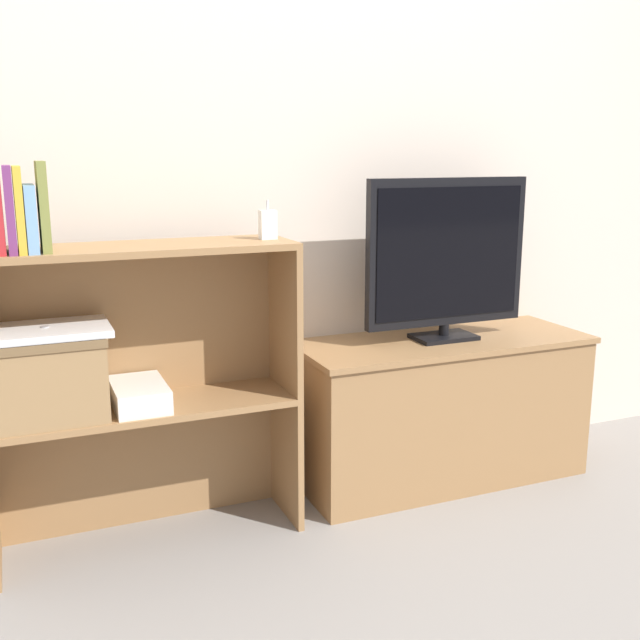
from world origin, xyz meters
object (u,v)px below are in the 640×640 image
Objects in this scene: tv_stand at (441,408)px; magazine_stack at (139,395)px; book_olive at (43,207)px; baby_monitor at (268,224)px; tv at (447,256)px; book_mustard at (19,210)px; storage_basket_left at (48,373)px; laptop at (45,331)px; book_skyblue at (31,218)px; book_plum at (10,210)px.

tv_stand reaches higher than magazine_stack.
book_olive is 0.64m from baby_monitor.
book_olive is 0.60m from magazine_stack.
baby_monitor is (-0.67, -0.05, 0.14)m from tv.
tv_stand is at bearing 3.81° from book_mustard.
tv_stand is at bearing 3.37° from magazine_stack.
laptop is (0.00, 0.00, 0.12)m from storage_basket_left.
book_mustard is 0.62m from magazine_stack.
baby_monitor is at bearing 3.07° from book_mustard.
book_mustard reaches higher than magazine_stack.
baby_monitor is at bearing -175.42° from tv_stand.
storage_basket_left is at bearing 60.50° from book_skyblue.
book_mustard is (-1.37, -0.09, 0.77)m from tv_stand.
storage_basket_left is (-0.02, 0.02, -0.46)m from book_olive.
book_mustard is at bearing -176.19° from tv_stand.
laptop is at bearing -178.84° from magazine_stack.
book_olive is (-1.31, -0.09, 0.77)m from tv_stand.
book_olive is 2.01× the size of baby_monitor.
laptop reaches higher than storage_basket_left.
laptop is (0.04, 0.02, -0.34)m from book_mustard.
tv reaches higher than storage_basket_left.
storage_basket_left is (0.06, 0.02, -0.46)m from book_plum.
book_olive is 0.69× the size of laptop.
book_skyblue reaches higher than tv_stand.
book_plum is 1.01× the size of book_mustard.
tv is 1.39m from book_mustard.
tv_stand is 1.11m from magazine_stack.
tv is 2.58× the size of book_olive.
baby_monitor is at bearing 1.39° from magazine_stack.
laptop reaches higher than magazine_stack.
tv is at bearing 4.44° from baby_monitor.
book_plum reaches higher than magazine_stack.
magazine_stack is (0.25, 0.01, -0.10)m from storage_basket_left.
storage_basket_left is at bearing -178.70° from baby_monitor.
tv_stand is 1.59m from book_plum.
book_skyblue is at bearing -176.18° from tv.
tv_stand is 6.00× the size of book_skyblue.
book_skyblue reaches higher than laptop.
book_plum reaches higher than tv.
book_olive is 0.34m from laptop.
magazine_stack is (-1.08, -0.06, 0.21)m from tv_stand.
book_plum is at bearing 180.00° from book_skyblue.
tv is 0.69m from baby_monitor.
tv is at bearing 3.75° from book_mustard.
book_plum is 0.74× the size of storage_basket_left.
tv_stand is 3.46× the size of storage_basket_left.
book_mustard is at bearing 180.00° from book_olive.
laptop is (-1.33, -0.07, -0.13)m from tv.
book_plum is 0.65× the size of laptop.
book_skyblue is at bearing -176.11° from tv_stand.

